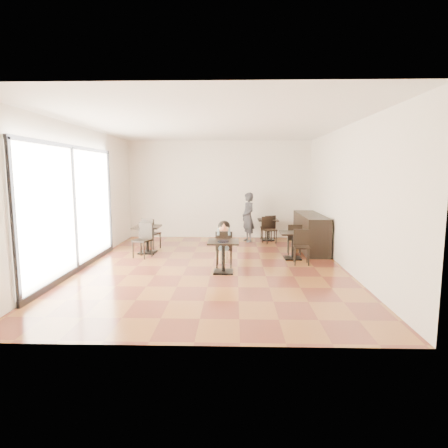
{
  "coord_description": "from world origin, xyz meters",
  "views": [
    {
      "loc": [
        0.51,
        -8.43,
        2.16
      ],
      "look_at": [
        0.27,
        -0.02,
        1.0
      ],
      "focal_mm": 30.0,
      "sensor_mm": 36.0,
      "label": 1
    }
  ],
  "objects_px": {
    "child_table": "(223,257)",
    "adult_patron": "(248,217)",
    "child_chair": "(224,249)",
    "chair_back_b": "(269,230)",
    "child": "(224,244)",
    "cafe_table_back": "(268,230)",
    "chair_mid_a": "(294,239)",
    "chair_left_a": "(152,234)",
    "chair_back_a": "(268,228)",
    "chair_left_b": "(142,241)",
    "cafe_table_left": "(147,240)",
    "cafe_table_mid": "(293,246)",
    "chair_mid_b": "(302,247)"
  },
  "relations": [
    {
      "from": "child_chair",
      "to": "chair_back_b",
      "type": "xyz_separation_m",
      "value": [
        1.31,
        2.94,
        -0.02
      ]
    },
    {
      "from": "cafe_table_mid",
      "to": "chair_left_b",
      "type": "bearing_deg",
      "value": 179.51
    },
    {
      "from": "cafe_table_mid",
      "to": "chair_left_a",
      "type": "xyz_separation_m",
      "value": [
        -3.82,
        1.13,
        0.1
      ]
    },
    {
      "from": "child",
      "to": "adult_patron",
      "type": "distance_m",
      "value": 3.27
    },
    {
      "from": "adult_patron",
      "to": "child",
      "type": "bearing_deg",
      "value": -34.7
    },
    {
      "from": "cafe_table_left",
      "to": "cafe_table_back",
      "type": "xyz_separation_m",
      "value": [
        3.43,
        2.06,
        -0.03
      ]
    },
    {
      "from": "child_chair",
      "to": "child",
      "type": "height_order",
      "value": "child"
    },
    {
      "from": "child_chair",
      "to": "cafe_table_left",
      "type": "distance_m",
      "value": 2.54
    },
    {
      "from": "child_table",
      "to": "chair_mid_a",
      "type": "distance_m",
      "value": 2.65
    },
    {
      "from": "cafe_table_left",
      "to": "chair_mid_a",
      "type": "relative_size",
      "value": 0.9
    },
    {
      "from": "adult_patron",
      "to": "chair_back_a",
      "type": "xyz_separation_m",
      "value": [
        0.65,
        0.28,
        -0.37
      ]
    },
    {
      "from": "child",
      "to": "chair_left_b",
      "type": "relative_size",
      "value": 1.2
    },
    {
      "from": "child_table",
      "to": "chair_left_b",
      "type": "distance_m",
      "value": 2.54
    },
    {
      "from": "child_table",
      "to": "cafe_table_back",
      "type": "distance_m",
      "value": 4.23
    },
    {
      "from": "child",
      "to": "chair_back_a",
      "type": "relative_size",
      "value": 1.31
    },
    {
      "from": "child_table",
      "to": "chair_mid_b",
      "type": "height_order",
      "value": "chair_mid_b"
    },
    {
      "from": "child_chair",
      "to": "chair_mid_a",
      "type": "relative_size",
      "value": 1.04
    },
    {
      "from": "child",
      "to": "chair_back_a",
      "type": "bearing_deg",
      "value": 69.25
    },
    {
      "from": "cafe_table_mid",
      "to": "child_chair",
      "type": "bearing_deg",
      "value": -154.34
    },
    {
      "from": "chair_left_a",
      "to": "chair_back_a",
      "type": "height_order",
      "value": "chair_left_a"
    },
    {
      "from": "cafe_table_left",
      "to": "cafe_table_back",
      "type": "relative_size",
      "value": 1.09
    },
    {
      "from": "child",
      "to": "cafe_table_back",
      "type": "height_order",
      "value": "child"
    },
    {
      "from": "cafe_table_left",
      "to": "chair_mid_a",
      "type": "height_order",
      "value": "chair_mid_a"
    },
    {
      "from": "chair_back_b",
      "to": "cafe_table_back",
      "type": "bearing_deg",
      "value": 67.06
    },
    {
      "from": "child_chair",
      "to": "child",
      "type": "bearing_deg",
      "value": -0.0
    },
    {
      "from": "chair_left_a",
      "to": "cafe_table_mid",
      "type": "bearing_deg",
      "value": -174.93
    },
    {
      "from": "child_chair",
      "to": "child",
      "type": "distance_m",
      "value": 0.11
    },
    {
      "from": "chair_mid_a",
      "to": "chair_back_b",
      "type": "xyz_separation_m",
      "value": [
        -0.52,
        1.57,
        -0.0
      ]
    },
    {
      "from": "child_table",
      "to": "chair_back_a",
      "type": "relative_size",
      "value": 0.86
    },
    {
      "from": "child_table",
      "to": "cafe_table_mid",
      "type": "height_order",
      "value": "child_table"
    },
    {
      "from": "cafe_table_back",
      "to": "chair_mid_b",
      "type": "distance_m",
      "value": 3.24
    },
    {
      "from": "chair_left_b",
      "to": "chair_back_a",
      "type": "distance_m",
      "value": 4.31
    },
    {
      "from": "cafe_table_back",
      "to": "chair_mid_a",
      "type": "relative_size",
      "value": 0.83
    },
    {
      "from": "chair_left_a",
      "to": "chair_back_a",
      "type": "distance_m",
      "value": 3.75
    },
    {
      "from": "child_table",
      "to": "child_chair",
      "type": "height_order",
      "value": "child_chair"
    },
    {
      "from": "child_chair",
      "to": "chair_left_a",
      "type": "distance_m",
      "value": 2.88
    },
    {
      "from": "cafe_table_back",
      "to": "chair_mid_a",
      "type": "xyz_separation_m",
      "value": [
        0.52,
        -2.1,
        0.07
      ]
    },
    {
      "from": "child_table",
      "to": "cafe_table_mid",
      "type": "bearing_deg",
      "value": 38.73
    },
    {
      "from": "chair_left_a",
      "to": "chair_back_b",
      "type": "distance_m",
      "value": 3.57
    },
    {
      "from": "chair_mid_a",
      "to": "chair_left_a",
      "type": "bearing_deg",
      "value": -3.98
    },
    {
      "from": "chair_mid_a",
      "to": "chair_back_b",
      "type": "bearing_deg",
      "value": -67.37
    },
    {
      "from": "adult_patron",
      "to": "chair_left_a",
      "type": "bearing_deg",
      "value": -88.98
    },
    {
      "from": "cafe_table_left",
      "to": "child_table",
      "type": "bearing_deg",
      "value": -42.76
    },
    {
      "from": "cafe_table_back",
      "to": "cafe_table_left",
      "type": "bearing_deg",
      "value": -148.95
    },
    {
      "from": "chair_mid_b",
      "to": "chair_left_b",
      "type": "relative_size",
      "value": 0.92
    },
    {
      "from": "child_chair",
      "to": "cafe_table_left",
      "type": "relative_size",
      "value": 1.15
    },
    {
      "from": "cafe_table_back",
      "to": "chair_mid_b",
      "type": "bearing_deg",
      "value": -80.85
    },
    {
      "from": "child_chair",
      "to": "cafe_table_left",
      "type": "xyz_separation_m",
      "value": [
        -2.11,
        1.4,
        -0.05
      ]
    },
    {
      "from": "child_table",
      "to": "adult_patron",
      "type": "relative_size",
      "value": 0.45
    },
    {
      "from": "child_chair",
      "to": "chair_back_a",
      "type": "xyz_separation_m",
      "value": [
        1.31,
        3.47,
        -0.02
      ]
    }
  ]
}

